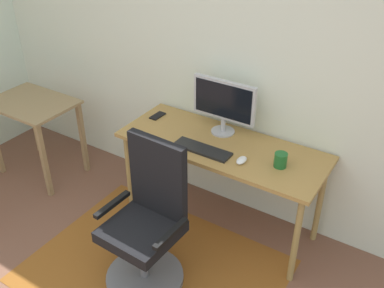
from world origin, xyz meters
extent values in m
cube|color=silver|center=(0.00, 2.20, 1.30)|extent=(6.00, 0.10, 2.60)
cube|color=brown|center=(-0.16, 1.13, 0.00)|extent=(1.73, 1.32, 0.01)
cube|color=#A87E40|center=(-0.01, 1.83, 0.74)|extent=(1.54, 0.60, 0.03)
cylinder|color=#A18449|center=(-0.73, 1.59, 0.36)|extent=(0.04, 0.04, 0.73)
cylinder|color=#A18449|center=(0.70, 1.59, 0.36)|extent=(0.04, 0.04, 0.73)
cylinder|color=#A18449|center=(-0.73, 2.07, 0.36)|extent=(0.04, 0.04, 0.73)
cylinder|color=#A18449|center=(0.70, 2.07, 0.36)|extent=(0.04, 0.04, 0.73)
cylinder|color=#B2B2B7|center=(-0.10, 1.99, 0.76)|extent=(0.18, 0.18, 0.01)
cylinder|color=#B2B2B7|center=(-0.10, 1.99, 0.82)|extent=(0.04, 0.04, 0.11)
cube|color=#B7B7BC|center=(-0.10, 1.99, 1.03)|extent=(0.50, 0.04, 0.30)
cube|color=black|center=(-0.10, 1.97, 1.03)|extent=(0.46, 0.00, 0.26)
cube|color=black|center=(-0.09, 1.68, 0.77)|extent=(0.43, 0.13, 0.02)
ellipsoid|color=white|center=(0.21, 1.70, 0.77)|extent=(0.06, 0.10, 0.03)
cylinder|color=#1C5E27|center=(0.45, 1.79, 0.81)|extent=(0.09, 0.09, 0.10)
cube|color=black|center=(-0.67, 1.93, 0.76)|extent=(0.07, 0.14, 0.01)
cylinder|color=slate|center=(-0.16, 1.03, 0.03)|extent=(0.54, 0.54, 0.05)
cylinder|color=slate|center=(-0.16, 1.03, 0.23)|extent=(0.06, 0.06, 0.37)
cube|color=black|center=(-0.16, 1.03, 0.46)|extent=(0.47, 0.47, 0.08)
cube|color=black|center=(-0.15, 1.23, 0.78)|extent=(0.43, 0.08, 0.57)
cube|color=black|center=(-0.40, 1.04, 0.57)|extent=(0.05, 0.32, 0.03)
cube|color=black|center=(0.09, 1.02, 0.57)|extent=(0.05, 0.32, 0.03)
cube|color=#94774F|center=(-1.79, 1.58, 0.72)|extent=(0.74, 0.54, 0.02)
cube|color=#94774F|center=(-1.45, 1.35, 0.36)|extent=(0.04, 0.04, 0.71)
cube|color=#94774F|center=(-2.12, 1.81, 0.36)|extent=(0.04, 0.04, 0.71)
cube|color=#94774F|center=(-1.45, 1.81, 0.36)|extent=(0.04, 0.04, 0.71)
camera|label=1|loc=(1.29, -0.61, 2.46)|focal=41.61mm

